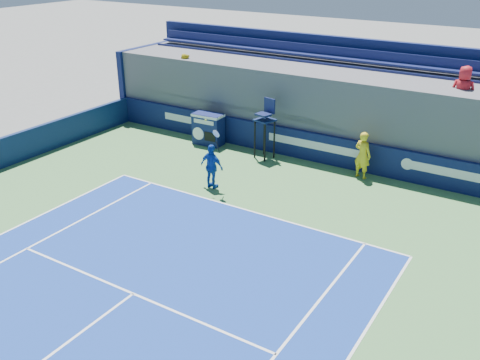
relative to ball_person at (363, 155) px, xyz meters
The scene contains 6 objects.
ball_person is the anchor object (origin of this frame).
back_hoarding 2.35m from the ball_person, 165.26° to the left, with size 20.40×0.21×1.20m.
match_clock 7.01m from the ball_person, behind, with size 1.35×0.78×1.40m.
umpire_chair 4.15m from the ball_person, behind, with size 0.84×0.84×2.48m.
tennis_player 5.65m from the ball_person, 138.61° to the right, with size 0.99×0.48×2.57m.
stadium_seating 3.59m from the ball_person, 130.33° to the left, with size 21.00×4.05×5.02m.
Camera 1 is at (8.23, -1.64, 8.14)m, focal length 40.00 mm.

